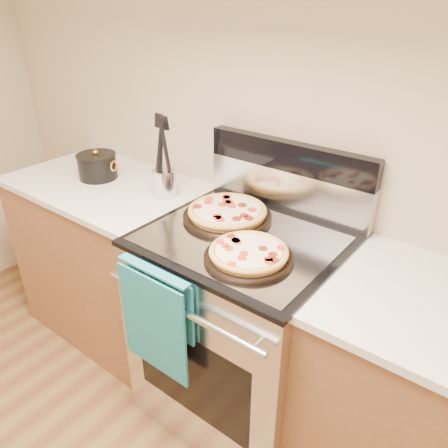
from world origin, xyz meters
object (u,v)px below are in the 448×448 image
Objects in this scene: range_body at (242,329)px; pepperoni_pizza_front at (249,254)px; saucepan at (98,167)px; pepperoni_pizza_back at (227,213)px; utensil_crock at (164,183)px.

pepperoni_pizza_front is at bearing -49.81° from range_body.
saucepan reaches higher than range_body.
range_body is 4.71× the size of saucepan.
pepperoni_pizza_back is (-0.14, 0.07, 0.50)m from range_body.
utensil_crock is at bearing 160.24° from pepperoni_pizza_front.
utensil_crock reaches higher than pepperoni_pizza_back.
pepperoni_pizza_back is 2.76× the size of utensil_crock.
pepperoni_pizza_front is at bearing -19.76° from utensil_crock.
range_body is at bearing 130.19° from pepperoni_pizza_front.
saucepan reaches higher than pepperoni_pizza_back.
range_body is 2.48× the size of pepperoni_pizza_back.
utensil_crock is (-0.39, 0.03, 0.03)m from pepperoni_pizza_back.
utensil_crock is (-0.52, 0.10, 0.53)m from range_body.
pepperoni_pizza_front is at bearing -9.65° from saucepan.
range_body is 2.89× the size of pepperoni_pizza_front.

